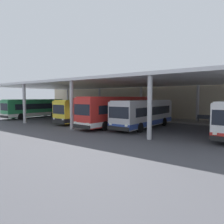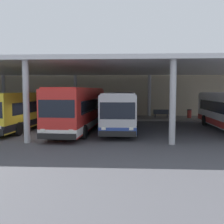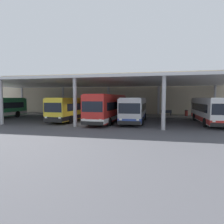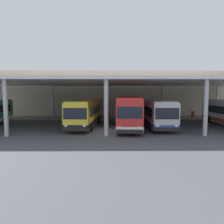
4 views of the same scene
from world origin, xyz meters
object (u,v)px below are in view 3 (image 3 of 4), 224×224
(bus_far_bay, at_px, (134,109))
(bus_middle_bay, at_px, (108,108))
(banner_sign, at_px, (77,104))
(trash_bin, at_px, (186,113))
(bus_departing, at_px, (210,110))
(bench_waiting, at_px, (166,113))
(bus_second_bay, at_px, (74,109))

(bus_far_bay, bearing_deg, bus_middle_bay, -167.72)
(bus_middle_bay, relative_size, bus_far_bay, 1.09)
(bus_far_bay, relative_size, banner_sign, 3.30)
(trash_bin, height_order, banner_sign, banner_sign)
(bus_middle_bay, distance_m, bus_departing, 12.61)
(bus_middle_bay, height_order, bench_waiting, bus_middle_bay)
(bus_far_bay, distance_m, banner_sign, 13.62)
(bus_departing, distance_m, bench_waiting, 9.61)
(bus_middle_bay, xyz_separation_m, bench_waiting, (8.03, 9.37, -1.18))
(bus_far_bay, height_order, trash_bin, bus_far_bay)
(trash_bin, bearing_deg, bus_middle_bay, -141.12)
(bus_far_bay, relative_size, bench_waiting, 5.87)
(bus_second_bay, height_order, banner_sign, banner_sign)
(bus_middle_bay, distance_m, bus_far_bay, 3.50)
(bus_far_bay, distance_m, bench_waiting, 9.83)
(bus_departing, bearing_deg, bus_middle_bay, -175.65)
(bus_second_bay, xyz_separation_m, bus_far_bay, (8.51, -0.11, 0.00))
(bus_middle_bay, relative_size, bench_waiting, 6.37)
(banner_sign, bearing_deg, trash_bin, 1.69)
(bus_second_bay, relative_size, banner_sign, 3.34)
(bus_departing, bearing_deg, trash_bin, 99.42)
(bus_departing, height_order, bench_waiting, bus_departing)
(bus_far_bay, height_order, bench_waiting, bus_far_bay)
(bus_far_bay, relative_size, trash_bin, 10.78)
(bus_second_bay, relative_size, trash_bin, 10.90)
(trash_bin, bearing_deg, bench_waiting, 174.35)
(bus_second_bay, xyz_separation_m, bus_middle_bay, (5.10, -0.85, 0.19))
(bus_far_bay, bearing_deg, banner_sign, 145.32)
(bench_waiting, bearing_deg, bus_far_bay, -118.16)
(bus_departing, relative_size, banner_sign, 3.31)
(bus_second_bay, height_order, trash_bin, bus_second_bay)
(bus_far_bay, height_order, banner_sign, banner_sign)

